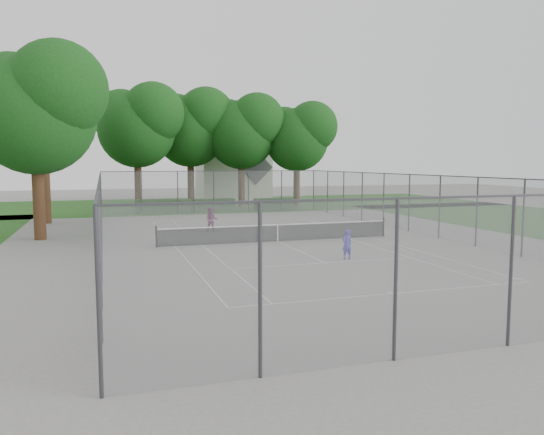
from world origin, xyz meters
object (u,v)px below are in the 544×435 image
object	(u,v)px
girl_player	(347,244)
woman_player	(211,220)
house	(233,167)
tennis_net	(278,232)

from	to	relation	value
girl_player	woman_player	distance (m)	11.38
house	girl_player	size ratio (longest dim) A/B	6.89
tennis_net	woman_player	size ratio (longest dim) A/B	8.45
house	girl_player	world-z (taller)	house
tennis_net	girl_player	size ratio (longest dim) A/B	9.68
girl_player	woman_player	world-z (taller)	woman_player
tennis_net	woman_player	distance (m)	5.53
tennis_net	woman_player	world-z (taller)	woman_player
tennis_net	house	world-z (taller)	house
tennis_net	house	xyz separation A→B (m)	(4.71, 29.70, 3.18)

